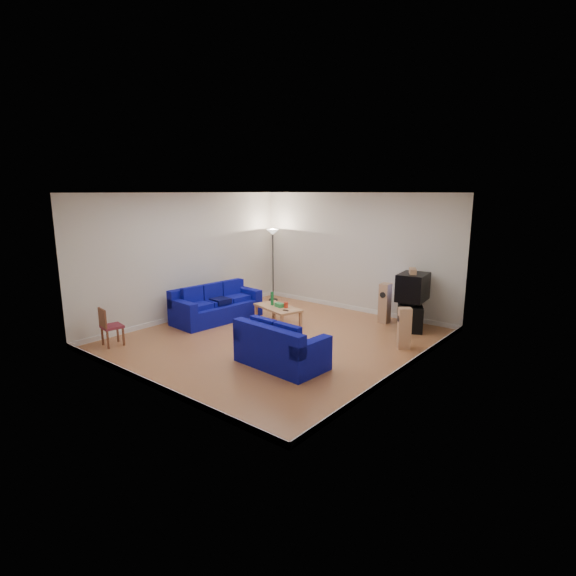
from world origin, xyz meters
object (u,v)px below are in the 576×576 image
Objects in this scene: sofa_three_seat at (215,307)px; coffee_table at (278,309)px; tv_stand at (410,316)px; television at (413,287)px; sofa_loveseat at (279,350)px.

coffee_table is at bearing 117.96° from sofa_three_seat.
sofa_three_seat is 1.67m from coffee_table.
tv_stand is 0.71m from television.
coffee_table is at bearing -63.08° from television.
tv_stand is at bearing 124.89° from sofa_three_seat.
sofa_three_seat is at bearing -156.65° from coffee_table.
sofa_three_seat reaches higher than sofa_loveseat.
television is (4.18, 2.48, 0.69)m from sofa_three_seat.
sofa_three_seat is 1.68× the size of coffee_table.
tv_stand is at bearing -19.78° from television.
television is at bearing 34.43° from coffee_table.
sofa_three_seat is at bearing -87.32° from tv_stand.
television is at bearing 125.26° from sofa_three_seat.
television is (0.90, 3.83, 0.69)m from sofa_loveseat.
television is at bearing 80.53° from sofa_loveseat.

